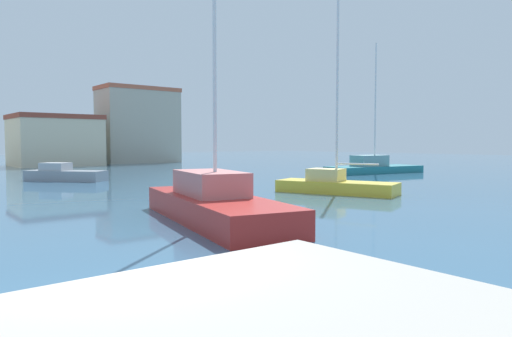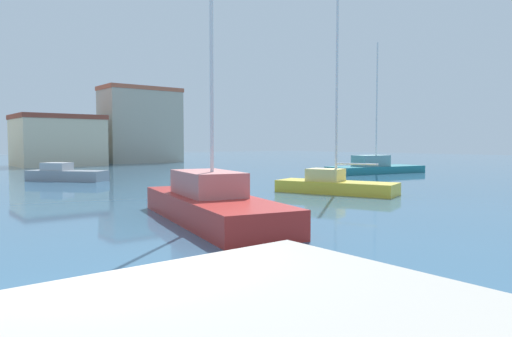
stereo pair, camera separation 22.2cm
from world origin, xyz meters
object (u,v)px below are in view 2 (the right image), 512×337
(sailboat_red_inner_mooring, at_px, (211,202))
(sailboat_teal_outer_mooring, at_px, (375,167))
(motorboat_grey_mid_harbor, at_px, (66,174))
(sailboat_yellow_center_channel, at_px, (334,184))

(sailboat_red_inner_mooring, relative_size, sailboat_teal_outer_mooring, 1.02)
(sailboat_red_inner_mooring, distance_m, motorboat_grey_mid_harbor, 19.64)
(sailboat_yellow_center_channel, xyz_separation_m, motorboat_grey_mid_harbor, (-8.23, 16.44, -0.04))
(sailboat_teal_outer_mooring, height_order, motorboat_grey_mid_harbor, sailboat_teal_outer_mooring)
(sailboat_yellow_center_channel, distance_m, sailboat_teal_outer_mooring, 16.58)
(sailboat_red_inner_mooring, bearing_deg, sailboat_teal_outer_mooring, 25.92)
(sailboat_teal_outer_mooring, distance_m, motorboat_grey_mid_harbor, 23.94)
(sailboat_teal_outer_mooring, bearing_deg, sailboat_red_inner_mooring, -154.08)
(motorboat_grey_mid_harbor, bearing_deg, sailboat_teal_outer_mooring, -19.67)
(sailboat_red_inner_mooring, height_order, motorboat_grey_mid_harbor, sailboat_red_inner_mooring)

